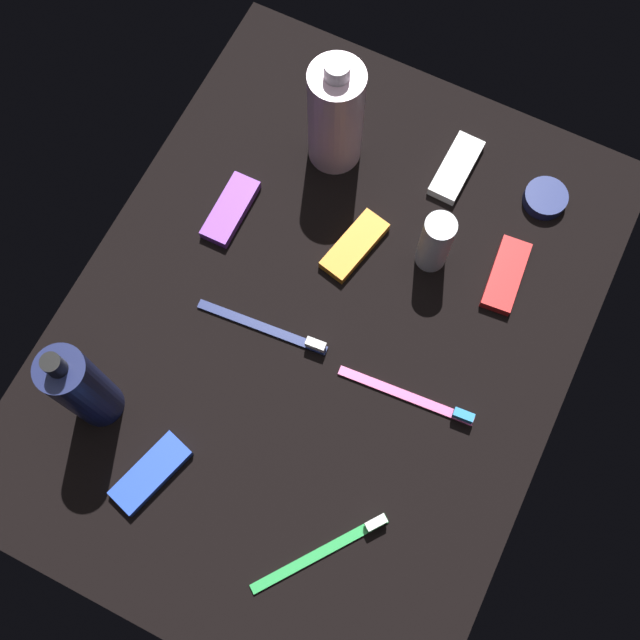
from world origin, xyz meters
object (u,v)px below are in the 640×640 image
object	(u,v)px
deodorant_stick	(435,242)
toothbrush_pink	(414,398)
toothbrush_green	(328,549)
snack_bar_white	(456,168)
snack_bar_orange	(354,246)
cream_tin_left	(545,198)
snack_bar_blue	(151,473)
snack_bar_red	(506,275)
lotion_bottle	(82,388)
snack_bar_purple	(231,210)
bodywash_bottle	(336,116)
toothbrush_navy	(270,329)

from	to	relation	value
deodorant_stick	toothbrush_pink	size ratio (longest dim) A/B	0.58
toothbrush_green	snack_bar_white	size ratio (longest dim) A/B	1.46
snack_bar_orange	cream_tin_left	xyz separation A→B (cm)	(-17.92, 20.38, 0.14)
toothbrush_pink	snack_bar_orange	world-z (taller)	toothbrush_pink
snack_bar_blue	snack_bar_red	size ratio (longest dim) A/B	1.00
lotion_bottle	snack_bar_orange	size ratio (longest dim) A/B	1.95
lotion_bottle	snack_bar_purple	world-z (taller)	lotion_bottle
toothbrush_pink	snack_bar_orange	distance (cm)	22.08
snack_bar_white	snack_bar_orange	bearing A→B (deg)	-22.40
snack_bar_red	bodywash_bottle	bearing A→B (deg)	-108.97
bodywash_bottle	toothbrush_green	bearing A→B (deg)	25.20
snack_bar_white	deodorant_stick	bearing A→B (deg)	10.83
snack_bar_blue	toothbrush_green	bearing A→B (deg)	110.76
toothbrush_green	snack_bar_white	bearing A→B (deg)	-173.14
snack_bar_blue	deodorant_stick	bearing A→B (deg)	171.99
snack_bar_white	snack_bar_blue	bearing A→B (deg)	-15.17
toothbrush_green	snack_bar_purple	xyz separation A→B (cm)	(-34.00, -31.52, 0.14)
toothbrush_pink	toothbrush_green	size ratio (longest dim) A/B	1.19
toothbrush_pink	snack_bar_red	distance (cm)	20.96
toothbrush_green	snack_bar_red	distance (cm)	42.11
bodywash_bottle	toothbrush_pink	world-z (taller)	bodywash_bottle
snack_bar_white	cream_tin_left	size ratio (longest dim) A/B	1.75
cream_tin_left	deodorant_stick	bearing A→B (deg)	-35.66
toothbrush_pink	snack_bar_red	bearing A→B (deg)	168.77
bodywash_bottle	snack_bar_white	size ratio (longest dim) A/B	1.89
lotion_bottle	toothbrush_pink	world-z (taller)	lotion_bottle
snack_bar_purple	snack_bar_orange	distance (cm)	17.67
snack_bar_white	cream_tin_left	distance (cm)	12.81
deodorant_stick	toothbrush_pink	xyz separation A→B (cm)	(18.64, 5.95, -4.58)
snack_bar_purple	snack_bar_blue	size ratio (longest dim) A/B	1.00
deodorant_stick	snack_bar_blue	distance (cm)	45.85
toothbrush_pink	snack_bar_white	bearing A→B (deg)	-165.91
snack_bar_orange	toothbrush_green	bearing A→B (deg)	33.75
snack_bar_purple	snack_bar_white	world-z (taller)	same
toothbrush_pink	toothbrush_green	xyz separation A→B (cm)	(21.15, -1.69, 0.00)
snack_bar_orange	snack_bar_red	bearing A→B (deg)	117.14
toothbrush_green	snack_bar_orange	bearing A→B (deg)	-159.02
snack_bar_blue	snack_bar_orange	world-z (taller)	same
cream_tin_left	snack_bar_purple	bearing A→B (deg)	-61.49
lotion_bottle	snack_bar_red	xyz separation A→B (cm)	(-38.63, 39.17, -8.22)
snack_bar_orange	cream_tin_left	world-z (taller)	cream_tin_left
toothbrush_navy	snack_bar_purple	bearing A→B (deg)	-135.24
snack_bar_white	cream_tin_left	xyz separation A→B (cm)	(-1.00, 12.77, 0.14)
deodorant_stick	snack_bar_blue	bearing A→B (deg)	-24.67
snack_bar_purple	snack_bar_red	size ratio (longest dim) A/B	1.00
toothbrush_navy	snack_bar_white	size ratio (longest dim) A/B	1.73
snack_bar_purple	snack_bar_orange	world-z (taller)	same
lotion_bottle	deodorant_stick	size ratio (longest dim) A/B	1.95
bodywash_bottle	toothbrush_pink	bearing A→B (deg)	41.73
toothbrush_pink	snack_bar_white	distance (cm)	33.41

